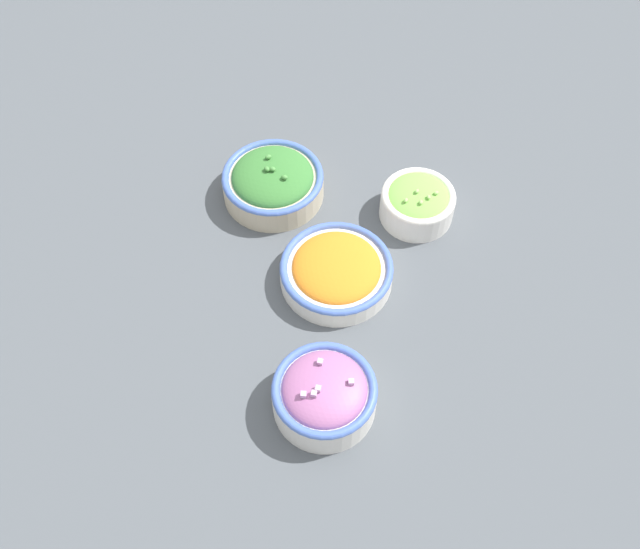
# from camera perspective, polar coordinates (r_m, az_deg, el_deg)

# --- Properties ---
(ground_plane) EXTENTS (3.00, 3.00, 0.00)m
(ground_plane) POSITION_cam_1_polar(r_m,az_deg,el_deg) (1.09, 0.00, -0.89)
(ground_plane) COLOR #4C5156
(bowl_carrots) EXTENTS (0.17, 0.17, 0.05)m
(bowl_carrots) POSITION_cam_1_polar(r_m,az_deg,el_deg) (1.07, 1.32, 0.33)
(bowl_carrots) COLOR silver
(bowl_carrots) RESTS_ON ground_plane
(bowl_lettuce) EXTENTS (0.12, 0.12, 0.06)m
(bowl_lettuce) POSITION_cam_1_polar(r_m,az_deg,el_deg) (1.15, 7.81, 5.77)
(bowl_lettuce) COLOR silver
(bowl_lettuce) RESTS_ON ground_plane
(bowl_broccoli) EXTENTS (0.17, 0.17, 0.07)m
(bowl_broccoli) POSITION_cam_1_polar(r_m,az_deg,el_deg) (1.18, -3.78, 7.45)
(bowl_broccoli) COLOR beige
(bowl_broccoli) RESTS_ON ground_plane
(bowl_red_onion) EXTENTS (0.14, 0.14, 0.08)m
(bowl_red_onion) POSITION_cam_1_polar(r_m,az_deg,el_deg) (0.96, 0.36, -9.54)
(bowl_red_onion) COLOR silver
(bowl_red_onion) RESTS_ON ground_plane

